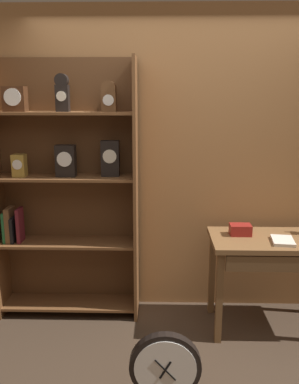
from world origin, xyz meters
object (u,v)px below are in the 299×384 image
object	(u,v)px
bookshelf	(65,189)
toolbox_small	(240,230)
round_clock_large	(165,368)
workbench	(281,252)
open_repair_manual	(283,241)

from	to	relation	value
bookshelf	toolbox_small	bearing A→B (deg)	-6.61
bookshelf	toolbox_small	distance (m)	1.49
toolbox_small	round_clock_large	bearing A→B (deg)	-122.56
workbench	round_clock_large	size ratio (longest dim) A/B	2.28
open_repair_manual	bookshelf	bearing A→B (deg)	176.54
toolbox_small	open_repair_manual	world-z (taller)	toolbox_small
workbench	round_clock_large	world-z (taller)	workbench
round_clock_large	workbench	bearing A→B (deg)	43.28
bookshelf	workbench	bearing A→B (deg)	-8.37
open_repair_manual	round_clock_large	bearing A→B (deg)	-131.45
workbench	round_clock_large	xyz separation A→B (m)	(-0.92, -0.87, -0.42)
bookshelf	workbench	size ratio (longest dim) A/B	1.97
bookshelf	toolbox_small	size ratio (longest dim) A/B	12.87
workbench	open_repair_manual	world-z (taller)	open_repair_manual
toolbox_small	round_clock_large	distance (m)	1.28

